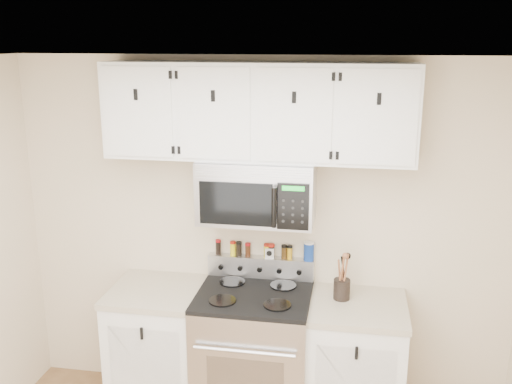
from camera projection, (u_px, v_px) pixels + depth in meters
back_wall at (262, 235)px, 4.04m from camera, size 3.50×0.01×2.50m
ceiling at (184, 71)px, 2.06m from camera, size 3.50×3.50×0.01m
range at (254, 355)px, 3.94m from camera, size 0.76×0.65×1.10m
base_cabinet_left at (160, 347)px, 4.08m from camera, size 0.64×0.62×0.92m
base_cabinet_right at (355, 366)px, 3.86m from camera, size 0.64×0.62×0.92m
microwave at (257, 191)px, 3.76m from camera, size 0.76×0.44×0.42m
upper_cabinets at (258, 111)px, 3.65m from camera, size 2.00×0.35×0.62m
utensil_crock at (342, 288)px, 3.79m from camera, size 0.11×0.11×0.32m
kitchen_timer at (270, 253)px, 4.03m from camera, size 0.07×0.06×0.08m
salt_canister at (309, 251)px, 3.97m from camera, size 0.07×0.07×0.13m
spice_jar_0 at (218, 247)px, 4.08m from camera, size 0.04×0.04×0.11m
spice_jar_1 at (233, 248)px, 4.07m from camera, size 0.04×0.04×0.11m
spice_jar_2 at (239, 249)px, 4.06m from camera, size 0.04×0.04×0.10m
spice_jar_3 at (248, 250)px, 4.05m from camera, size 0.04×0.04×0.10m
spice_jar_4 at (267, 250)px, 4.03m from camera, size 0.04×0.04×0.10m
spice_jar_5 at (271, 251)px, 4.02m from camera, size 0.05×0.05×0.10m
spice_jar_6 at (284, 252)px, 4.01m from camera, size 0.04×0.04×0.10m
spice_jar_7 at (290, 252)px, 4.00m from camera, size 0.04×0.04×0.10m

